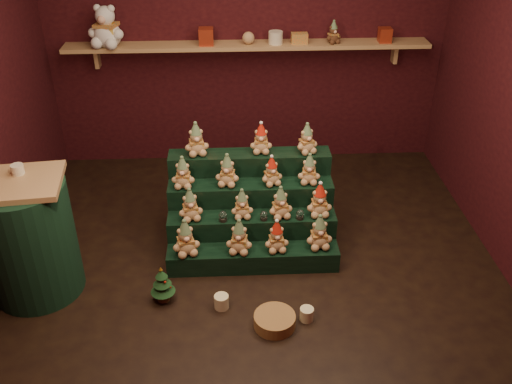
{
  "coord_description": "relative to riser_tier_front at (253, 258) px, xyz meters",
  "views": [
    {
      "loc": [
        -0.18,
        -3.67,
        3.0
      ],
      "look_at": [
        0.0,
        0.25,
        0.59
      ],
      "focal_mm": 40.0,
      "sensor_mm": 36.0,
      "label": 1
    }
  ],
  "objects": [
    {
      "name": "ground",
      "position": [
        0.03,
        -0.03,
        -0.09
      ],
      "size": [
        4.0,
        4.0,
        0.0
      ],
      "primitive_type": "plane",
      "color": "black",
      "rests_on": "ground"
    },
    {
      "name": "back_wall",
      "position": [
        0.03,
        2.02,
        1.31
      ],
      "size": [
        4.0,
        0.1,
        2.8
      ],
      "primitive_type": "cube",
      "color": "black",
      "rests_on": "ground"
    },
    {
      "name": "front_wall",
      "position": [
        0.03,
        -2.08,
        1.31
      ],
      "size": [
        4.0,
        0.1,
        2.8
      ],
      "primitive_type": "cube",
      "color": "black",
      "rests_on": "ground"
    },
    {
      "name": "back_shelf",
      "position": [
        0.03,
        1.84,
        1.2
      ],
      "size": [
        3.6,
        0.26,
        0.24
      ],
      "color": "#A57C52",
      "rests_on": "ground"
    },
    {
      "name": "riser_tier_front",
      "position": [
        0.0,
        0.0,
        0.0
      ],
      "size": [
        1.4,
        0.22,
        0.18
      ],
      "primitive_type": "cube",
      "color": "black",
      "rests_on": "ground"
    },
    {
      "name": "riser_tier_midfront",
      "position": [
        0.0,
        0.22,
        0.09
      ],
      "size": [
        1.4,
        0.22,
        0.36
      ],
      "primitive_type": "cube",
      "color": "black",
      "rests_on": "ground"
    },
    {
      "name": "riser_tier_midback",
      "position": [
        0.0,
        0.44,
        0.18
      ],
      "size": [
        1.4,
        0.22,
        0.54
      ],
      "primitive_type": "cube",
      "color": "black",
      "rests_on": "ground"
    },
    {
      "name": "riser_tier_back",
      "position": [
        0.0,
        0.66,
        0.27
      ],
      "size": [
        1.4,
        0.22,
        0.72
      ],
      "primitive_type": "cube",
      "color": "black",
      "rests_on": "ground"
    },
    {
      "name": "teddy_0",
      "position": [
        -0.54,
        -0.02,
        0.24
      ],
      "size": [
        0.26,
        0.25,
        0.31
      ],
      "primitive_type": null,
      "rotation": [
        0.0,
        0.0,
        0.27
      ],
      "color": "tan",
      "rests_on": "riser_tier_front"
    },
    {
      "name": "teddy_1",
      "position": [
        -0.11,
        -0.01,
        0.24
      ],
      "size": [
        0.24,
        0.22,
        0.29
      ],
      "primitive_type": null,
      "rotation": [
        0.0,
        0.0,
        -0.16
      ],
      "color": "tan",
      "rests_on": "riser_tier_front"
    },
    {
      "name": "teddy_2",
      "position": [
        0.19,
        -0.01,
        0.23
      ],
      "size": [
        0.21,
        0.19,
        0.27
      ],
      "primitive_type": null,
      "rotation": [
        0.0,
        0.0,
        0.11
      ],
      "color": "tan",
      "rests_on": "riser_tier_front"
    },
    {
      "name": "teddy_3",
      "position": [
        0.54,
        0.02,
        0.24
      ],
      "size": [
        0.23,
        0.21,
        0.3
      ],
      "primitive_type": null,
      "rotation": [
        0.0,
        0.0,
        0.1
      ],
      "color": "tan",
      "rests_on": "riser_tier_front"
    },
    {
      "name": "teddy_4",
      "position": [
        -0.5,
        0.21,
        0.41
      ],
      "size": [
        0.23,
        0.22,
        0.28
      ],
      "primitive_type": null,
      "rotation": [
        0.0,
        0.0,
        0.23
      ],
      "color": "tan",
      "rests_on": "riser_tier_midfront"
    },
    {
      "name": "teddy_5",
      "position": [
        -0.08,
        0.22,
        0.4
      ],
      "size": [
        0.19,
        0.18,
        0.25
      ],
      "primitive_type": null,
      "rotation": [
        0.0,
        0.0,
        0.07
      ],
      "color": "tan",
      "rests_on": "riser_tier_midfront"
    },
    {
      "name": "teddy_6",
      "position": [
        0.23,
        0.2,
        0.41
      ],
      "size": [
        0.24,
        0.22,
        0.28
      ],
      "primitive_type": null,
      "rotation": [
        0.0,
        0.0,
        0.26
      ],
      "color": "tan",
      "rests_on": "riser_tier_midfront"
    },
    {
      "name": "teddy_7",
      "position": [
        0.56,
        0.22,
        0.41
      ],
      "size": [
        0.21,
        0.19,
        0.29
      ],
      "primitive_type": null,
      "rotation": [
        0.0,
        0.0,
        0.04
      ],
      "color": "tan",
      "rests_on": "riser_tier_midfront"
    },
    {
      "name": "teddy_8",
      "position": [
        -0.56,
        0.43,
        0.59
      ],
      "size": [
        0.21,
        0.19,
        0.27
      ],
      "primitive_type": null,
      "rotation": [
        0.0,
        0.0,
        -0.07
      ],
      "color": "tan",
      "rests_on": "riser_tier_midback"
    },
    {
      "name": "teddy_9",
      "position": [
        -0.19,
        0.44,
        0.59
      ],
      "size": [
        0.23,
        0.21,
        0.28
      ],
      "primitive_type": null,
      "rotation": [
        0.0,
        0.0,
        -0.19
      ],
      "color": "tan",
      "rests_on": "riser_tier_midback"
    },
    {
      "name": "teddy_10",
      "position": [
        0.17,
        0.43,
        0.58
      ],
      "size": [
        0.22,
        0.21,
        0.25
      ],
      "primitive_type": null,
      "rotation": [
        0.0,
        0.0,
        0.33
      ],
      "color": "tan",
      "rests_on": "riser_tier_midback"
    },
    {
      "name": "teddy_11",
      "position": [
        0.49,
        0.44,
        0.58
      ],
      "size": [
        0.2,
        0.19,
        0.26
      ],
      "primitive_type": null,
      "rotation": [
        0.0,
        0.0,
        -0.1
      ],
      "color": "tan",
      "rests_on": "riser_tier_midback"
    },
    {
      "name": "teddy_12",
      "position": [
        -0.45,
        0.66,
        0.77
      ],
      "size": [
        0.24,
        0.22,
        0.29
      ],
      "primitive_type": null,
      "rotation": [
        0.0,
        0.0,
        0.19
      ],
      "color": "tan",
      "rests_on": "riser_tier_back"
    },
    {
      "name": "teddy_13",
      "position": [
        0.1,
        0.67,
        0.76
      ],
      "size": [
        0.19,
        0.17,
        0.26
      ],
      "primitive_type": null,
      "rotation": [
        0.0,
        0.0,
        -0.03
      ],
      "color": "tan",
      "rests_on": "riser_tier_back"
    },
    {
      "name": "teddy_14",
      "position": [
        0.49,
        0.65,
        0.76
      ],
      "size": [
        0.24,
        0.23,
        0.26
      ],
      "primitive_type": null,
      "rotation": [
        0.0,
        0.0,
        0.37
      ],
      "color": "tan",
      "rests_on": "riser_tier_back"
    },
    {
      "name": "snow_globe_a",
      "position": [
        -0.24,
        0.16,
        0.32
      ],
      "size": [
        0.07,
        0.07,
        0.09
      ],
      "color": "black",
      "rests_on": "riser_tier_midfront"
    },
    {
      "name": "snow_globe_b",
      "position": [
        0.1,
        0.16,
        0.31
      ],
      "size": [
        0.06,
        0.06,
        0.08
      ],
      "color": "black",
      "rests_on": "riser_tier_midfront"
    },
    {
      "name": "snow_globe_c",
      "position": [
        0.39,
        0.16,
        0.31
      ],
      "size": [
        0.06,
        0.06,
        0.09
      ],
      "color": "black",
      "rests_on": "riser_tier_midfront"
    },
    {
      "name": "side_table",
      "position": [
        -1.68,
        -0.18,
        0.39
      ],
      "size": [
        0.69,
        0.68,
        0.98
      ],
      "rotation": [
        0.0,
        0.0,
        0.11
      ],
      "color": "#A57C52",
      "rests_on": "ground"
    },
    {
      "name": "table_ornament",
      "position": [
        -1.68,
        -0.08,
        0.92
      ],
      "size": [
        0.09,
        0.09,
        0.07
      ],
      "primitive_type": "cylinder",
      "color": "beige",
      "rests_on": "side_table"
    },
    {
      "name": "mini_christmas_tree",
      "position": [
        -0.7,
        -0.36,
        0.07
      ],
      "size": [
        0.19,
        0.19,
        0.32
      ],
      "rotation": [
        0.0,
        0.0,
        -0.35
      ],
      "color": "#422D17",
      "rests_on": "ground"
    },
    {
      "name": "mug_left",
      "position": [
        -0.26,
        -0.47,
        -0.03
      ],
      "size": [
        0.11,
        0.11,
        0.11
      ],
      "primitive_type": "cylinder",
      "color": "beige",
      "rests_on": "ground"
    },
    {
      "name": "mug_right",
      "position": [
        0.37,
        -0.63,
        -0.04
      ],
      "size": [
        0.1,
        0.1,
        0.1
      ],
      "primitive_type": "cylinder",
      "color": "beige",
      "rests_on": "ground"
    },
    {
      "name": "wicker_basket",
      "position": [
        0.13,
        -0.68,
        -0.04
      ],
      "size": [
        0.4,
        0.4,
        0.1
      ],
      "primitive_type": "cylinder",
      "rotation": [
        0.0,
        0.0,
        -0.4
      ],
      "color": "#A67F43",
      "rests_on": "ground"
    },
    {
      "name": "white_bear",
      "position": [
        -1.32,
        1.81,
        1.48
      ],
      "size": [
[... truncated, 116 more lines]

